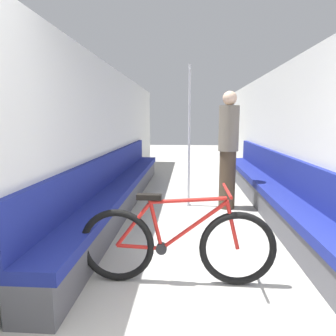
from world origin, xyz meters
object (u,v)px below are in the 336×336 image
object	(u,v)px
grab_pole_near	(189,139)
passenger_standing	(228,149)
bench_seat_row_left	(121,188)
bench_seat_row_right	(270,191)
bicycle	(176,245)

from	to	relation	value
grab_pole_near	passenger_standing	xyz separation A→B (m)	(0.59, -0.09, -0.14)
passenger_standing	bench_seat_row_left	bearing A→B (deg)	86.39
bench_seat_row_right	bicycle	bearing A→B (deg)	-121.37
bicycle	passenger_standing	world-z (taller)	passenger_standing
grab_pole_near	bicycle	bearing A→B (deg)	-92.68
bench_seat_row_left	passenger_standing	xyz separation A→B (m)	(1.64, 0.02, 0.63)
bench_seat_row_right	bicycle	xyz separation A→B (m)	(-1.34, -2.20, 0.05)
bench_seat_row_left	bench_seat_row_right	xyz separation A→B (m)	(2.29, 0.00, 0.00)
bench_seat_row_left	grab_pole_near	world-z (taller)	grab_pole_near
bench_seat_row_right	passenger_standing	xyz separation A→B (m)	(-0.64, 0.02, 0.63)
bicycle	passenger_standing	bearing A→B (deg)	86.64
bicycle	bench_seat_row_left	bearing A→B (deg)	127.45
bench_seat_row_left	bicycle	distance (m)	2.39
bicycle	grab_pole_near	distance (m)	2.42
bench_seat_row_left	bicycle	xyz separation A→B (m)	(0.95, -2.20, 0.05)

